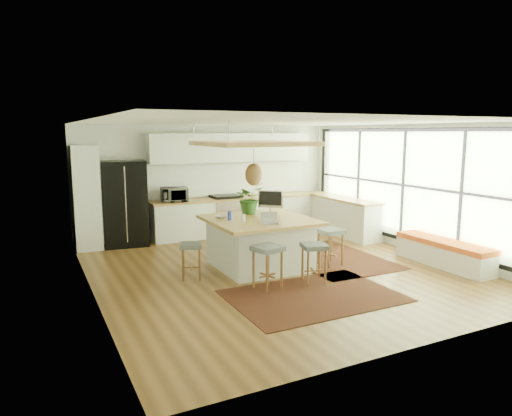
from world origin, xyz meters
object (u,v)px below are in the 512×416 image
fridge (125,205)px  stool_right_back (299,236)px  island_plant (249,201)px  stool_near_right (314,262)px  microwave (174,193)px  stool_right_front (330,247)px  monitor (270,201)px  island (259,243)px  stool_left_side (191,259)px  stool_near_left (268,267)px  laptop (270,217)px

fridge → stool_right_back: fridge is taller
stool_right_back → island_plant: (-1.18, 0.00, 0.82)m
stool_near_right → microwave: 4.31m
stool_right_front → monitor: (-0.82, 0.89, 0.83)m
island → stool_left_side: size_ratio=2.96×
island → monitor: 0.93m
stool_near_left → monitor: monitor is taller
laptop → monitor: size_ratio=0.62×
stool_left_side → monitor: 2.06m
stool_right_front → microwave: 3.98m
stool_right_back → stool_left_side: (-2.62, -0.68, 0.00)m
stool_near_right → stool_right_front: size_ratio=0.95×
stool_right_back → monitor: size_ratio=1.40×
monitor → island_plant: bearing=-166.2°
stool_near_right → laptop: laptop is taller
laptop → monitor: bearing=81.8°
island → stool_near_right: bearing=-72.2°
island → island_plant: island_plant is taller
monitor → island_plant: 0.42m
stool_right_front → stool_near_left: bearing=-158.8°
stool_left_side → microwave: size_ratio=1.05×
fridge → monitor: 3.43m
stool_right_front → laptop: size_ratio=2.25×
stool_right_back → stool_left_side: 2.71m
laptop → monitor: 1.08m
monitor → island_plant: monitor is taller
island → stool_right_front: (1.26, -0.51, -0.11)m
monitor → microwave: bearing=159.9°
stool_near_right → monitor: 1.83m
fridge → microwave: bearing=5.0°
stool_near_right → stool_right_front: (0.86, 0.74, 0.00)m
stool_near_right → monitor: (0.04, 1.63, 0.83)m
fridge → stool_right_front: bearing=-39.2°
island → island_plant: 0.92m
stool_near_right → stool_left_side: (-1.78, 1.15, 0.00)m
stool_near_left → stool_right_back: bearing=46.1°
monitor → island_plant: (-0.37, 0.21, -0.02)m
microwave → stool_right_back: bearing=-41.2°
fridge → monitor: size_ratio=3.76×
island → island_plant: bearing=83.1°
fridge → stool_right_front: fridge is taller
fridge → stool_left_side: bearing=-72.2°
laptop → island_plant: size_ratio=0.50×
fridge → stool_right_front: size_ratio=2.70×
stool_right_front → island_plant: island_plant is taller
island → microwave: 3.00m
stool_left_side → microwave: bearing=78.6°
stool_near_right → stool_left_side: size_ratio=1.07×
stool_right_back → laptop: 1.88m
stool_right_front → island_plant: (-1.19, 1.09, 0.82)m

